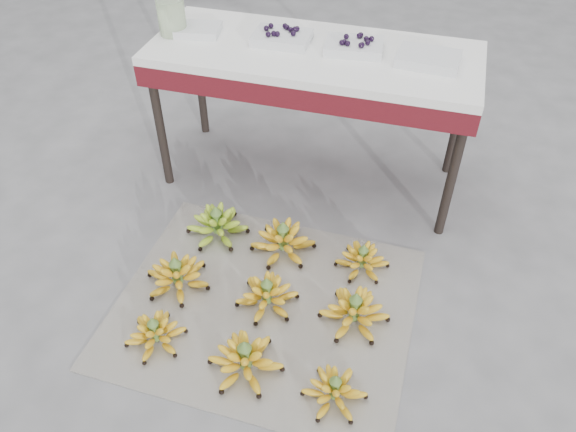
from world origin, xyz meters
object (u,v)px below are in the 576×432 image
(bunch_front_left, at_px, (155,333))
(tray_right, at_px, (354,46))
(bunch_back_center, at_px, (283,241))
(tray_far_right, at_px, (428,59))
(bunch_front_right, at_px, (335,391))
(bunch_mid_left, at_px, (177,275))
(glass_jar, at_px, (172,17))
(tray_left, at_px, (282,37))
(newspaper_mat, at_px, (265,306))
(bunch_back_left, at_px, (217,225))
(bunch_front_center, at_px, (245,359))
(bunch_mid_right, at_px, (354,311))
(vendor_table, at_px, (313,66))
(tray_far_left, at_px, (197,30))
(bunch_mid_center, at_px, (267,295))
(bunch_back_right, at_px, (362,260))

(bunch_front_left, bearing_deg, tray_right, 56.51)
(bunch_back_center, bearing_deg, bunch_front_left, -118.92)
(bunch_front_left, distance_m, tray_far_right, 1.66)
(bunch_front_right, bearing_deg, tray_right, 116.65)
(bunch_mid_left, height_order, tray_far_right, tray_far_right)
(tray_right, bearing_deg, bunch_back_center, -104.01)
(glass_jar, bearing_deg, tray_left, 6.15)
(newspaper_mat, relative_size, tray_left, 4.62)
(bunch_front_right, bearing_deg, bunch_mid_left, 172.13)
(bunch_back_left, bearing_deg, bunch_back_center, -6.53)
(bunch_front_right, distance_m, tray_right, 1.52)
(bunch_front_center, height_order, glass_jar, glass_jar)
(bunch_front_left, distance_m, bunch_mid_right, 0.81)
(newspaper_mat, distance_m, glass_jar, 1.43)
(bunch_front_right, bearing_deg, bunch_mid_right, 106.12)
(tray_far_right, bearing_deg, bunch_back_left, -145.04)
(bunch_back_left, height_order, bunch_back_center, bunch_back_center)
(bunch_mid_right, distance_m, glass_jar, 1.62)
(bunch_mid_left, relative_size, bunch_back_center, 1.11)
(vendor_table, bearing_deg, newspaper_mat, -87.52)
(bunch_front_center, relative_size, tray_left, 1.28)
(tray_far_left, distance_m, glass_jar, 0.13)
(bunch_front_left, xyz_separation_m, bunch_mid_left, (-0.04, 0.30, 0.01))
(newspaper_mat, bearing_deg, bunch_mid_center, 64.08)
(bunch_front_center, xyz_separation_m, tray_right, (0.12, 1.29, 0.70))
(bunch_front_center, xyz_separation_m, tray_left, (-0.23, 1.29, 0.70))
(bunch_back_right, bearing_deg, tray_left, 129.09)
(bunch_back_center, relative_size, tray_far_right, 1.05)
(bunch_back_center, relative_size, vendor_table, 0.19)
(bunch_front_right, xyz_separation_m, bunch_mid_center, (-0.37, 0.36, 0.01))
(tray_left, bearing_deg, tray_far_right, -2.38)
(bunch_front_center, xyz_separation_m, bunch_mid_right, (0.36, 0.34, -0.00))
(newspaper_mat, distance_m, bunch_mid_left, 0.41)
(bunch_front_right, height_order, tray_right, tray_right)
(bunch_front_center, relative_size, bunch_mid_right, 1.09)
(tray_far_left, bearing_deg, tray_left, 3.01)
(bunch_mid_right, bearing_deg, tray_right, 97.63)
(bunch_front_left, bearing_deg, bunch_front_center, -15.03)
(bunch_front_center, distance_m, bunch_mid_left, 0.54)
(bunch_front_left, distance_m, glass_jar, 1.48)
(bunch_front_right, height_order, tray_far_left, tray_far_left)
(bunch_back_left, relative_size, bunch_back_center, 1.03)
(bunch_back_left, relative_size, vendor_table, 0.20)
(newspaper_mat, relative_size, bunch_back_left, 4.02)
(bunch_mid_right, relative_size, bunch_back_right, 1.27)
(bunch_mid_right, relative_size, tray_right, 1.13)
(bunch_mid_center, relative_size, tray_far_right, 1.21)
(bunch_mid_center, relative_size, tray_left, 1.28)
(vendor_table, relative_size, tray_left, 5.73)
(bunch_mid_center, height_order, bunch_back_center, bunch_back_center)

